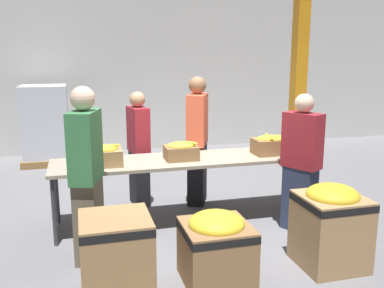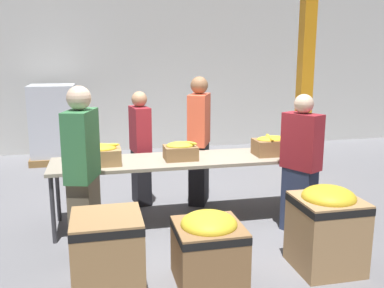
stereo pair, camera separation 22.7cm
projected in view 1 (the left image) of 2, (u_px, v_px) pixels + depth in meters
ground_plane at (185, 220)px, 5.47m from camera, size 30.00×30.00×0.00m
wall_back at (136, 58)px, 9.13m from camera, size 16.00×0.08×4.00m
sorting_table at (185, 162)px, 5.31m from camera, size 3.25×0.79×0.82m
banana_box_0 at (101, 155)px, 4.93m from camera, size 0.47×0.33×0.26m
banana_box_1 at (181, 150)px, 5.22m from camera, size 0.40×0.31×0.23m
banana_box_2 at (272, 144)px, 5.50m from camera, size 0.47×0.35×0.26m
volunteer_0 at (197, 141)px, 5.96m from camera, size 0.42×0.54×1.79m
volunteer_1 at (301, 164)px, 5.01m from camera, size 0.40×0.49×1.65m
volunteer_2 at (139, 149)px, 5.92m from camera, size 0.28×0.46×1.59m
volunteer_3 at (87, 177)px, 4.26m from camera, size 0.36×0.53×1.79m
donation_bin_0 at (116, 254)px, 3.70m from camera, size 0.61×0.61×0.73m
donation_bin_1 at (216, 245)px, 3.94m from camera, size 0.62×0.62×0.68m
donation_bin_2 at (331, 223)px, 4.22m from camera, size 0.61×0.61×0.84m
support_pillar at (299, 59)px, 7.24m from camera, size 0.22×0.22×4.00m
pallet_stack_0 at (46, 125)px, 8.20m from camera, size 0.92×0.92×1.50m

